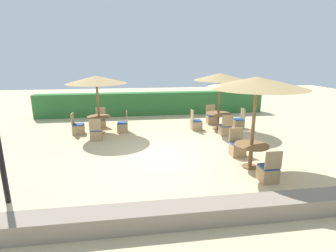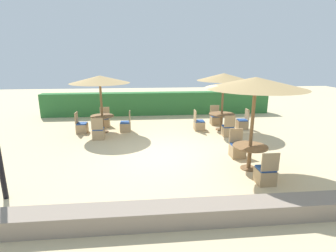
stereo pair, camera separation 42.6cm
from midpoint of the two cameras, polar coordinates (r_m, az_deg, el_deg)
The scene contains 19 objects.
ground_plane at distance 8.99m, azimuth -0.81°, elevation -6.54°, with size 40.00×40.00×0.00m, color #D1BA8C.
hedge_row at distance 15.25m, azimuth -4.10°, elevation 4.90°, with size 13.00×0.70×1.29m, color #2D6B33.
stone_border at distance 5.64m, azimuth 4.32°, elevation -18.35°, with size 10.00×0.56×0.40m, color gray.
parasol_front_right at distance 7.82m, azimuth 17.31°, elevation 8.96°, with size 2.81×2.81×2.74m.
round_table_front_right at distance 8.25m, azimuth 16.24°, elevation -4.99°, with size 1.02×1.02×0.72m.
patio_chair_front_right_south at distance 7.58m, azimuth 19.46°, elevation -9.53°, with size 0.46×0.46×0.93m.
patio_chair_front_right_north at distance 9.20m, azimuth 13.56°, elevation -4.73°, with size 0.46×0.46×0.93m.
parasol_back_right at distance 12.02m, azimuth 10.30°, elevation 10.45°, with size 2.37×2.37×2.58m.
round_table_back_right at distance 12.29m, azimuth 9.91°, elevation 2.12°, with size 1.17×1.17×0.76m.
patio_chair_back_right_south at distance 11.44m, azimuth 11.32°, elevation -0.72°, with size 0.46×0.46×0.93m.
patio_chair_back_right_west at distance 12.12m, azimuth 5.11°, elevation 0.40°, with size 0.46×0.46×0.93m.
patio_chair_back_right_east at distance 12.76m, azimuth 14.19°, elevation 0.74°, with size 0.46×0.46×0.93m.
patio_chair_back_right_north at distance 13.29m, azimuth 8.50°, elevation 1.59°, with size 0.46×0.46×0.93m.
parasol_back_left at distance 11.65m, azimuth -16.36°, elevation 9.61°, with size 2.56×2.56×2.50m.
round_table_back_left at distance 11.92m, azimuth -15.75°, elevation 1.24°, with size 1.02×1.02×0.75m.
patio_chair_back_left_east at distance 11.92m, azimuth -10.81°, elevation -0.06°, with size 0.46×0.46×0.93m.
patio_chair_back_left_south at distance 11.03m, azimuth -16.43°, elevation -1.64°, with size 0.46×0.46×0.93m.
patio_chair_back_left_west at distance 12.13m, azimuth -19.97°, elevation -0.44°, with size 0.46×0.46×0.93m.
patio_chair_back_left_north at distance 12.90m, azimuth -15.34°, elevation 0.81°, with size 0.46×0.46×0.93m.
Camera 1 is at (-1.29, -8.27, 3.29)m, focal length 28.00 mm.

